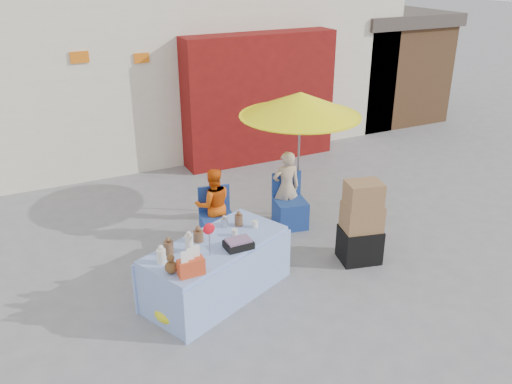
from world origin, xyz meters
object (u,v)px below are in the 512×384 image
chair_left (218,227)px  vendor_beige (286,188)px  chair_right (290,211)px  vendor_orange (213,205)px  umbrella (300,105)px  market_table (216,268)px  box_stack (361,225)px

chair_left → vendor_beige: bearing=16.5°
chair_right → vendor_orange: 1.30m
vendor_beige → chair_left: bearing=16.5°
chair_right → vendor_beige: 0.38m
vendor_orange → umbrella: (1.55, 0.15, 1.32)m
chair_right → vendor_orange: size_ratio=0.74×
umbrella → chair_left: bearing=-169.6°
chair_left → chair_right: size_ratio=1.00×
chair_left → chair_right: 1.25m
market_table → chair_left: market_table is taller
vendor_beige → vendor_orange: bearing=10.3°
market_table → vendor_orange: (0.53, 1.37, 0.20)m
vendor_beige → umbrella: umbrella is taller
chair_left → vendor_beige: (1.25, 0.13, 0.36)m
umbrella → box_stack: (0.06, -1.65, -1.33)m
market_table → umbrella: (2.08, 1.52, 1.51)m
chair_right → vendor_beige: (-0.00, 0.13, 0.36)m
chair_right → umbrella: 1.69m
chair_left → box_stack: box_stack is taller
market_table → vendor_beige: size_ratio=1.73×
umbrella → vendor_beige: bearing=-153.4°
market_table → vendor_orange: bearing=45.5°
chair_right → vendor_beige: size_ratio=0.69×
market_table → box_stack: bearing=-26.8°
market_table → chair_right: market_table is taller
chair_right → umbrella: bearing=54.1°
chair_left → umbrella: size_ratio=0.41×
umbrella → chair_right: bearing=-136.3°
chair_right → box_stack: (0.36, -1.36, 0.30)m
chair_right → umbrella: (0.30, 0.28, 1.64)m
vendor_orange → umbrella: bearing=-164.2°
vendor_orange → umbrella: size_ratio=0.55×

